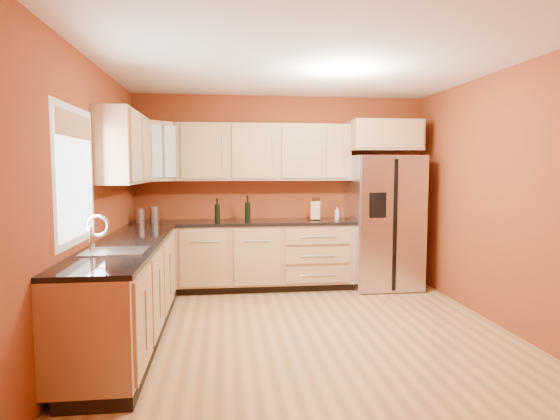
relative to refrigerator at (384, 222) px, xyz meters
name	(u,v)px	position (x,y,z in m)	size (l,w,h in m)	color
floor	(306,331)	(-1.35, -1.62, -0.89)	(4.00, 4.00, 0.00)	#9E6E3D
ceiling	(307,63)	(-1.35, -1.62, 1.71)	(4.00, 4.00, 0.00)	white
wall_back	(281,191)	(-1.35, 0.38, 0.41)	(4.00, 0.04, 2.60)	maroon
wall_front	(370,225)	(-1.35, -3.62, 0.41)	(4.00, 0.04, 2.60)	maroon
wall_left	(91,202)	(-3.35, -1.62, 0.41)	(0.04, 4.00, 2.60)	maroon
wall_right	(500,199)	(0.65, -1.62, 0.41)	(0.04, 4.00, 2.60)	maroon
base_cabinets_back	(243,257)	(-1.90, 0.07, -0.45)	(2.90, 0.60, 0.88)	#A67B50
base_cabinets_left	(128,293)	(-3.05, -1.62, -0.45)	(0.60, 2.80, 0.88)	#A67B50
countertop_back	(243,222)	(-1.90, 0.06, 0.01)	(2.90, 0.62, 0.04)	black
countertop_left	(128,245)	(-3.04, -1.62, 0.01)	(0.62, 2.80, 0.04)	black
upper_cabinets_back	(264,152)	(-1.60, 0.21, 0.94)	(2.30, 0.33, 0.75)	#A67B50
upper_cabinets_left	(125,148)	(-3.19, -0.90, 0.94)	(0.33, 1.35, 0.75)	#A67B50
corner_upper_cabinet	(154,151)	(-3.02, 0.04, 0.94)	(0.62, 0.33, 0.75)	#A67B50
over_fridge_cabinet	(383,136)	(0.00, 0.07, 1.16)	(0.92, 0.60, 0.40)	#A67B50
refrigerator	(384,222)	(0.00, 0.00, 0.00)	(0.90, 0.75, 1.78)	#A6A7AB
window	(76,176)	(-3.33, -2.12, 0.66)	(0.03, 0.90, 1.00)	white
sink_faucet	(115,234)	(-3.04, -2.12, 0.18)	(0.50, 0.42, 0.30)	white
canister_left	(140,216)	(-3.20, -0.01, 0.12)	(0.11, 0.11, 0.18)	#A6A7AB
canister_right	(155,214)	(-3.04, 0.10, 0.13)	(0.12, 0.12, 0.20)	#A6A7AB
wine_bottle_a	(217,210)	(-2.23, 0.03, 0.18)	(0.07, 0.07, 0.31)	black
wine_bottle_b	(248,208)	(-1.83, 0.07, 0.20)	(0.08, 0.08, 0.34)	black
knife_block	(316,211)	(-0.92, 0.09, 0.15)	(0.12, 0.11, 0.25)	tan
soap_dispenser	(337,214)	(-0.64, 0.04, 0.11)	(0.06, 0.06, 0.17)	silver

